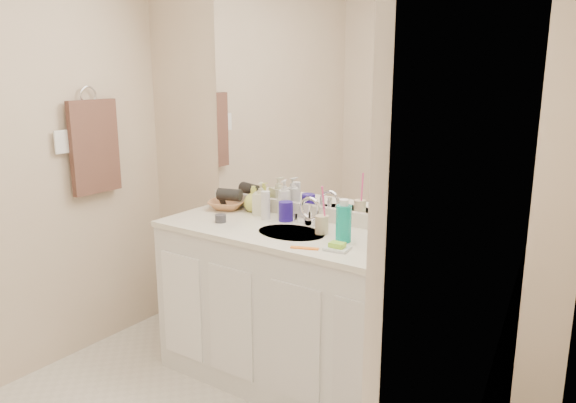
# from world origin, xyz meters

# --- Properties ---
(wall_back) EXTENTS (2.60, 0.02, 2.40)m
(wall_back) POSITION_xyz_m (0.00, 1.30, 1.20)
(wall_back) COLOR beige
(wall_back) RESTS_ON floor
(wall_right) EXTENTS (0.02, 2.60, 2.40)m
(wall_right) POSITION_xyz_m (1.30, 0.00, 1.20)
(wall_right) COLOR beige
(wall_right) RESTS_ON floor
(vanity_cabinet) EXTENTS (1.50, 0.55, 0.85)m
(vanity_cabinet) POSITION_xyz_m (0.00, 1.02, 0.42)
(vanity_cabinet) COLOR silver
(vanity_cabinet) RESTS_ON floor
(countertop) EXTENTS (1.52, 0.57, 0.03)m
(countertop) POSITION_xyz_m (0.00, 1.02, 0.86)
(countertop) COLOR silver
(countertop) RESTS_ON vanity_cabinet
(backsplash) EXTENTS (1.52, 0.03, 0.08)m
(backsplash) POSITION_xyz_m (0.00, 1.29, 0.92)
(backsplash) COLOR silver
(backsplash) RESTS_ON countertop
(sink_basin) EXTENTS (0.37, 0.37, 0.02)m
(sink_basin) POSITION_xyz_m (0.00, 1.00, 0.87)
(sink_basin) COLOR beige
(sink_basin) RESTS_ON countertop
(faucet) EXTENTS (0.02, 0.02, 0.11)m
(faucet) POSITION_xyz_m (0.00, 1.18, 0.94)
(faucet) COLOR silver
(faucet) RESTS_ON countertop
(mirror) EXTENTS (1.48, 0.01, 1.20)m
(mirror) POSITION_xyz_m (0.00, 1.29, 1.56)
(mirror) COLOR white
(mirror) RESTS_ON wall_back
(blue_mug) EXTENTS (0.09, 0.09, 0.11)m
(blue_mug) POSITION_xyz_m (-0.15, 1.17, 0.93)
(blue_mug) COLOR #25148F
(blue_mug) RESTS_ON countertop
(tan_cup) EXTENTS (0.09, 0.09, 0.09)m
(tan_cup) POSITION_xyz_m (0.14, 1.08, 0.93)
(tan_cup) COLOR #CCB790
(tan_cup) RESTS_ON countertop
(toothbrush) EXTENTS (0.02, 0.04, 0.20)m
(toothbrush) POSITION_xyz_m (0.15, 1.08, 1.03)
(toothbrush) COLOR #F7418E
(toothbrush) RESTS_ON tan_cup
(mouthwash_bottle) EXTENTS (0.09, 0.09, 0.18)m
(mouthwash_bottle) POSITION_xyz_m (0.29, 1.02, 0.97)
(mouthwash_bottle) COLOR #0DA092
(mouthwash_bottle) RESTS_ON countertop
(soap_dish) EXTENTS (0.12, 0.10, 0.01)m
(soap_dish) POSITION_xyz_m (0.34, 0.89, 0.89)
(soap_dish) COLOR silver
(soap_dish) RESTS_ON countertop
(green_soap) EXTENTS (0.07, 0.05, 0.03)m
(green_soap) POSITION_xyz_m (0.34, 0.89, 0.90)
(green_soap) COLOR #98DD36
(green_soap) RESTS_ON soap_dish
(orange_comb) EXTENTS (0.14, 0.07, 0.01)m
(orange_comb) POSITION_xyz_m (0.20, 0.82, 0.88)
(orange_comb) COLOR orange
(orange_comb) RESTS_ON countertop
(dark_jar) EXTENTS (0.07, 0.07, 0.04)m
(dark_jar) POSITION_xyz_m (-0.43, 0.95, 0.90)
(dark_jar) COLOR #38373F
(dark_jar) RESTS_ON countertop
(extra_white_bottle) EXTENTS (0.06, 0.06, 0.16)m
(extra_white_bottle) POSITION_xyz_m (-0.26, 1.13, 0.96)
(extra_white_bottle) COLOR silver
(extra_white_bottle) RESTS_ON countertop
(soap_bottle_white) EXTENTS (0.10, 0.10, 0.21)m
(soap_bottle_white) POSITION_xyz_m (-0.21, 1.25, 0.99)
(soap_bottle_white) COLOR silver
(soap_bottle_white) RESTS_ON countertop
(soap_bottle_cream) EXTENTS (0.11, 0.12, 0.19)m
(soap_bottle_cream) POSITION_xyz_m (-0.34, 1.20, 0.98)
(soap_bottle_cream) COLOR beige
(soap_bottle_cream) RESTS_ON countertop
(soap_bottle_yellow) EXTENTS (0.15, 0.15, 0.15)m
(soap_bottle_yellow) POSITION_xyz_m (-0.43, 1.24, 0.96)
(soap_bottle_yellow) COLOR #D4DB55
(soap_bottle_yellow) RESTS_ON countertop
(wicker_basket) EXTENTS (0.28, 0.28, 0.05)m
(wicker_basket) POSITION_xyz_m (-0.59, 1.19, 0.91)
(wicker_basket) COLOR #AB6D44
(wicker_basket) RESTS_ON countertop
(hair_dryer) EXTENTS (0.16, 0.11, 0.07)m
(hair_dryer) POSITION_xyz_m (-0.57, 1.19, 0.97)
(hair_dryer) COLOR black
(hair_dryer) RESTS_ON wicker_basket
(towel_ring) EXTENTS (0.01, 0.11, 0.11)m
(towel_ring) POSITION_xyz_m (-1.27, 0.77, 1.55)
(towel_ring) COLOR silver
(towel_ring) RESTS_ON wall_left
(hand_towel) EXTENTS (0.04, 0.32, 0.55)m
(hand_towel) POSITION_xyz_m (-1.25, 0.77, 1.25)
(hand_towel) COLOR #39241E
(hand_towel) RESTS_ON towel_ring
(switch_plate) EXTENTS (0.01, 0.08, 0.13)m
(switch_plate) POSITION_xyz_m (-1.27, 0.57, 1.30)
(switch_plate) COLOR white
(switch_plate) RESTS_ON wall_left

